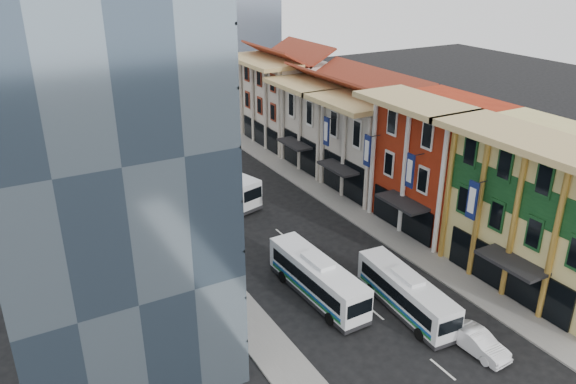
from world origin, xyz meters
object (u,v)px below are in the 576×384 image
bus_left_near (317,278)px  bus_right (406,293)px  bus_left_far (217,182)px  shophouse_tan (552,212)px  office_tower (71,105)px  sedan_right (477,341)px

bus_left_near → bus_right: size_ratio=1.08×
bus_left_far → bus_right: bearing=-97.4°
shophouse_tan → bus_right: shophouse_tan is taller
office_tower → bus_left_near: office_tower is taller
office_tower → shophouse_tan: bearing=-24.3°
bus_left_far → sedan_right: 31.66m
bus_left_near → sedan_right: (5.73, -10.44, -0.91)m
shophouse_tan → office_tower: office_tower is taller
bus_left_far → bus_right: size_ratio=1.18×
bus_left_near → bus_right: bearing=-47.6°
bus_right → shophouse_tan: bearing=-5.4°
office_tower → bus_right: 26.18m
shophouse_tan → bus_left_far: shophouse_tan is taller
shophouse_tan → sedan_right: size_ratio=3.12×
bus_right → office_tower: bearing=152.0°
bus_left_near → bus_right: 6.56m
bus_right → sedan_right: bus_right is taller
office_tower → bus_left_near: bearing=-26.8°
bus_left_near → office_tower: bearing=151.4°
shophouse_tan → bus_left_near: bearing=157.9°
bus_right → sedan_right: 5.92m
bus_left_far → sedan_right: (5.14, -31.23, -1.07)m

